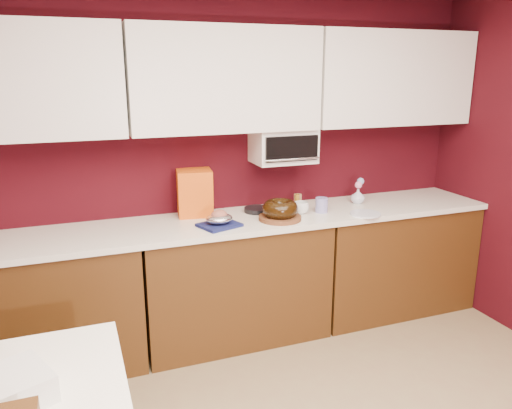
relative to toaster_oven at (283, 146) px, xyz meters
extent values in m
cube|color=#39070E|center=(-0.45, 0.15, -0.12)|extent=(4.00, 0.02, 2.50)
cube|color=#45270D|center=(-1.78, -0.17, -0.95)|extent=(1.31, 0.58, 0.86)
cube|color=#45270D|center=(-0.45, -0.17, -0.95)|extent=(1.31, 0.58, 0.86)
cube|color=#45270D|center=(0.88, -0.17, -0.95)|extent=(1.31, 0.58, 0.86)
cube|color=silver|center=(-0.45, -0.17, -0.49)|extent=(4.00, 0.62, 0.04)
cube|color=white|center=(-1.78, -0.02, 0.48)|extent=(1.31, 0.33, 0.70)
cube|color=white|center=(-0.45, -0.02, 0.48)|extent=(1.31, 0.33, 0.70)
cube|color=white|center=(0.88, -0.02, 0.48)|extent=(1.31, 0.33, 0.70)
cube|color=white|center=(0.00, 0.00, 0.00)|extent=(0.45, 0.30, 0.25)
cube|color=black|center=(0.00, -0.16, 0.00)|extent=(0.40, 0.02, 0.18)
cylinder|color=silver|center=(0.00, -0.18, -0.07)|extent=(0.42, 0.02, 0.02)
cylinder|color=brown|center=(-0.14, -0.29, -0.46)|extent=(0.38, 0.38, 0.03)
torus|color=black|center=(-0.14, -0.29, -0.39)|extent=(0.29, 0.29, 0.10)
cube|color=#14194B|center=(-0.59, -0.29, -0.47)|extent=(0.31, 0.28, 0.02)
ellipsoid|color=white|center=(-0.59, -0.29, -0.42)|extent=(0.21, 0.18, 0.07)
ellipsoid|color=#9E5848|center=(-0.59, -0.29, -0.40)|extent=(0.14, 0.12, 0.07)
cube|color=red|center=(-0.67, 0.04, -0.31)|extent=(0.27, 0.25, 0.33)
cylinder|color=black|center=(-0.22, -0.04, -0.46)|extent=(0.21, 0.21, 0.03)
imported|color=silver|center=(0.06, -0.20, -0.42)|extent=(0.13, 0.13, 0.11)
cylinder|color=navy|center=(0.22, -0.22, -0.42)|extent=(0.12, 0.12, 0.11)
imported|color=silver|center=(0.61, -0.09, -0.41)|extent=(0.09, 0.09, 0.13)
sphere|color=pink|center=(0.61, -0.09, -0.33)|extent=(0.06, 0.06, 0.06)
sphere|color=#8299D0|center=(0.64, -0.07, -0.30)|extent=(0.06, 0.06, 0.06)
cylinder|color=white|center=(0.49, -0.39, -0.47)|extent=(0.28, 0.28, 0.01)
cylinder|color=#95681B|center=(0.11, -0.03, -0.42)|extent=(0.04, 0.04, 0.10)
cylinder|color=#9C7146|center=(0.14, 0.01, -0.43)|extent=(0.08, 0.08, 0.09)
cube|color=white|center=(-1.78, -1.60, -0.57)|extent=(0.38, 0.35, 0.11)
camera|label=1|loc=(-1.48, -3.36, 0.53)|focal=35.00mm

